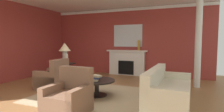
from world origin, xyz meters
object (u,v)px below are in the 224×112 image
object	(u,v)px
coffee_table	(97,84)
mantel_mirror	(128,36)
fireplace	(127,63)
table_lamp	(65,49)
armchair_facing_fireplace	(69,99)
vase_mantel_right	(139,45)
side_table	(65,71)
sofa	(168,92)
vase_on_side_table	(66,59)
armchair_near_window	(53,79)

from	to	relation	value
coffee_table	mantel_mirror	bearing A→B (deg)	92.96
fireplace	table_lamp	world-z (taller)	table_lamp
armchair_facing_fireplace	vase_mantel_right	distance (m)	4.67
fireplace	vase_mantel_right	size ratio (longest dim) A/B	4.09
side_table	vase_mantel_right	size ratio (longest dim) A/B	1.59
fireplace	armchair_facing_fireplace	distance (m)	4.60
sofa	vase_on_side_table	bearing A→B (deg)	165.58
mantel_mirror	coffee_table	size ratio (longest dim) A/B	1.31
mantel_mirror	side_table	distance (m)	3.16
armchair_near_window	vase_mantel_right	size ratio (longest dim) A/B	2.16
fireplace	mantel_mirror	xyz separation A→B (m)	(0.00, 0.12, 1.22)
armchair_facing_fireplace	coffee_table	bearing A→B (deg)	90.66
sofa	table_lamp	world-z (taller)	table_lamp
armchair_near_window	vase_on_side_table	world-z (taller)	vase_on_side_table
armchair_near_window	table_lamp	distance (m)	1.34
table_lamp	vase_on_side_table	size ratio (longest dim) A/B	2.10
coffee_table	side_table	world-z (taller)	side_table
coffee_table	fireplace	bearing A→B (deg)	93.07
armchair_near_window	armchair_facing_fireplace	xyz separation A→B (m)	(1.68, -1.48, 0.00)
vase_mantel_right	vase_on_side_table	bearing A→B (deg)	-133.55
armchair_near_window	table_lamp	bearing A→B (deg)	103.56
coffee_table	vase_mantel_right	xyz separation A→B (m)	(0.37, 3.23, 1.00)
armchair_facing_fireplace	table_lamp	world-z (taller)	table_lamp
fireplace	side_table	xyz separation A→B (m)	(-1.72, -2.16, -0.13)
fireplace	vase_mantel_right	distance (m)	0.98
armchair_near_window	side_table	distance (m)	0.98
armchair_facing_fireplace	vase_on_side_table	bearing A→B (deg)	127.29
sofa	vase_mantel_right	size ratio (longest dim) A/B	4.84
side_table	armchair_near_window	bearing A→B (deg)	-76.44
armchair_facing_fireplace	mantel_mirror	bearing A→B (deg)	92.32
mantel_mirror	vase_on_side_table	bearing A→B (deg)	-123.18
armchair_facing_fireplace	table_lamp	xyz separation A→B (m)	(-1.91, 2.43, 0.92)
mantel_mirror	armchair_facing_fireplace	world-z (taller)	mantel_mirror
sofa	vase_on_side_table	distance (m)	3.77
vase_mantel_right	vase_on_side_table	xyz separation A→B (m)	(-2.12, -2.23, -0.46)
armchair_facing_fireplace	armchair_near_window	bearing A→B (deg)	138.55
fireplace	armchair_near_window	xyz separation A→B (m)	(-1.49, -3.10, -0.22)
mantel_mirror	side_table	xyz separation A→B (m)	(-1.72, -2.28, -1.36)
table_lamp	mantel_mirror	bearing A→B (deg)	52.98
fireplace	vase_mantel_right	bearing A→B (deg)	-5.11
fireplace	sofa	world-z (taller)	fireplace
armchair_near_window	vase_on_side_table	size ratio (longest dim) A/B	2.66
armchair_facing_fireplace	side_table	bearing A→B (deg)	128.16
sofa	vase_mantel_right	xyz separation A→B (m)	(-1.49, 3.16, 1.04)
mantel_mirror	vase_mantel_right	distance (m)	0.71
sofa	armchair_near_window	distance (m)	3.54
armchair_near_window	fireplace	bearing A→B (deg)	64.35
side_table	vase_mantel_right	distance (m)	3.24
vase_on_side_table	table_lamp	bearing A→B (deg)	141.34
armchair_facing_fireplace	vase_mantel_right	world-z (taller)	vase_mantel_right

